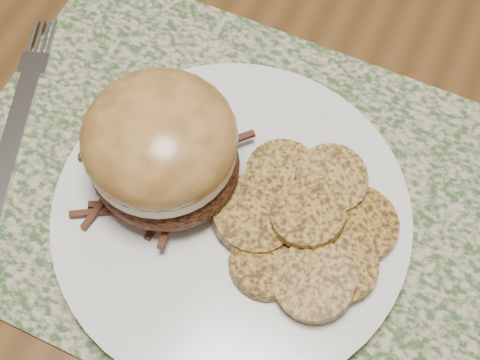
# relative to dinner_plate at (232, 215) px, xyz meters

# --- Properties ---
(ground) EXTENTS (3.50, 3.50, 0.00)m
(ground) POSITION_rel_dinner_plate_xyz_m (0.27, 0.28, -0.76)
(ground) COLOR brown
(ground) RESTS_ON ground
(placemat) EXTENTS (0.45, 0.33, 0.00)m
(placemat) POSITION_rel_dinner_plate_xyz_m (-0.01, 0.02, -0.01)
(placemat) COLOR #34532A
(placemat) RESTS_ON dining_table
(dinner_plate) EXTENTS (0.26, 0.26, 0.02)m
(dinner_plate) POSITION_rel_dinner_plate_xyz_m (0.00, 0.00, 0.00)
(dinner_plate) COLOR white
(dinner_plate) RESTS_ON placemat
(pork_sandwich) EXTENTS (0.15, 0.14, 0.09)m
(pork_sandwich) POSITION_rel_dinner_plate_xyz_m (-0.06, 0.01, 0.05)
(pork_sandwich) COLOR black
(pork_sandwich) RESTS_ON dinner_plate
(roasted_potatoes) EXTENTS (0.15, 0.16, 0.03)m
(roasted_potatoes) POSITION_rel_dinner_plate_xyz_m (0.06, 0.01, 0.02)
(roasted_potatoes) COLOR #AD7D33
(roasted_potatoes) RESTS_ON dinner_plate
(fork) EXTENTS (0.09, 0.20, 0.00)m
(fork) POSITION_rel_dinner_plate_xyz_m (-0.20, 0.01, -0.01)
(fork) COLOR silver
(fork) RESTS_ON placemat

